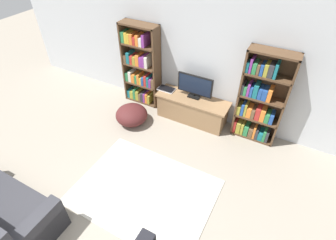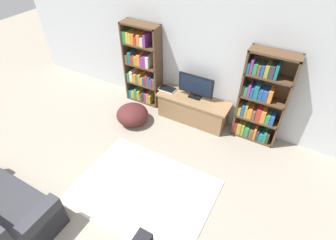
{
  "view_description": "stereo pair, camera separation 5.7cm",
  "coord_description": "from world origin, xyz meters",
  "views": [
    {
      "loc": [
        1.61,
        -0.05,
        3.53
      ],
      "look_at": [
        0.01,
        2.92,
        0.7
      ],
      "focal_mm": 28.0,
      "sensor_mm": 36.0,
      "label": 1
    },
    {
      "loc": [
        1.66,
        -0.02,
        3.53
      ],
      "look_at": [
        0.01,
        2.92,
        0.7
      ],
      "focal_mm": 28.0,
      "sensor_mm": 36.0,
      "label": 2
    }
  ],
  "objects": [
    {
      "name": "bookshelf_right",
      "position": [
        1.25,
        4.05,
        0.82
      ],
      "size": [
        0.8,
        0.3,
        1.77
      ],
      "color": "#513823",
      "rests_on": "ground_plane"
    },
    {
      "name": "wall_back",
      "position": [
        0.0,
        4.23,
        1.3
      ],
      "size": [
        8.8,
        0.06,
        2.6
      ],
      "color": "silver",
      "rests_on": "ground_plane"
    },
    {
      "name": "area_rug",
      "position": [
        0.12,
        1.92,
        0.01
      ],
      "size": [
        2.12,
        1.58,
        0.02
      ],
      "color": "beige",
      "rests_on": "ground_plane"
    },
    {
      "name": "laptop",
      "position": [
        -0.58,
        3.95,
        0.54
      ],
      "size": [
        0.35,
        0.21,
        0.03
      ],
      "color": "silver",
      "rests_on": "tv_stand"
    },
    {
      "name": "beanbag_ottoman",
      "position": [
        -1.01,
        3.25,
        0.19
      ],
      "size": [
        0.65,
        0.65,
        0.38
      ],
      "primitive_type": "ellipsoid",
      "color": "#4C1E1E",
      "rests_on": "ground_plane"
    },
    {
      "name": "tv_stand",
      "position": [
        0.03,
        3.92,
        0.27
      ],
      "size": [
        1.48,
        0.49,
        0.53
      ],
      "color": "#8E6B47",
      "rests_on": "ground_plane"
    },
    {
      "name": "television",
      "position": [
        0.03,
        3.99,
        0.78
      ],
      "size": [
        0.71,
        0.16,
        0.48
      ],
      "color": "black",
      "rests_on": "tv_stand"
    },
    {
      "name": "bookshelf_left",
      "position": [
        -1.25,
        4.05,
        0.84
      ],
      "size": [
        0.8,
        0.3,
        1.77
      ],
      "color": "#513823",
      "rests_on": "ground_plane"
    }
  ]
}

